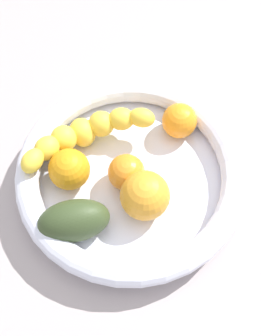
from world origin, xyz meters
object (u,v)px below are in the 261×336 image
object	(u,v)px
fruit_bowl	(130,175)
avocado_dark	(74,221)
banana_draped_left	(84,133)
orange_mid_right	(145,196)
orange_front	(179,121)
orange_rear	(128,174)
orange_mid_left	(69,169)

from	to	relation	value
fruit_bowl	avocado_dark	xyz separation A→B (cm)	(-10.32, -1.37, 1.83)
banana_draped_left	orange_mid_right	world-z (taller)	orange_mid_right
fruit_bowl	orange_front	bearing A→B (deg)	10.14
banana_draped_left	orange_mid_right	distance (cm)	12.78
orange_rear	avocado_dark	bearing A→B (deg)	-173.62
orange_rear	avocado_dark	world-z (taller)	avocado_dark
fruit_bowl	orange_mid_left	size ratio (longest dim) A/B	5.56
banana_draped_left	orange_front	xyz separation A→B (cm)	(12.21, -6.42, -0.64)
orange_front	avocado_dark	world-z (taller)	avocado_dark
fruit_bowl	orange_rear	distance (cm)	1.83
fruit_bowl	orange_mid_right	bearing A→B (deg)	-104.57
banana_draped_left	orange_rear	world-z (taller)	banana_draped_left
fruit_bowl	orange_mid_right	xyz separation A→B (cm)	(-1.16, -4.47, 2.42)
fruit_bowl	orange_mid_left	world-z (taller)	orange_mid_left
orange_mid_right	fruit_bowl	bearing A→B (deg)	75.43
orange_front	orange_rear	distance (cm)	11.43
orange_mid_right	orange_rear	bearing A→B (deg)	83.81
orange_mid_left	avocado_dark	world-z (taller)	same
fruit_bowl	avocado_dark	world-z (taller)	avocado_dark
fruit_bowl	orange_mid_right	distance (cm)	5.22
orange_rear	orange_mid_right	bearing A→B (deg)	-96.19
banana_draped_left	avocado_dark	distance (cm)	12.97
fruit_bowl	orange_mid_left	bearing A→B (deg)	142.31
orange_mid_left	orange_mid_right	xyz separation A→B (cm)	(5.39, -9.53, 0.46)
banana_draped_left	orange_rear	size ratio (longest dim) A/B	3.98
orange_mid_left	avocado_dark	bearing A→B (deg)	-120.41
fruit_bowl	banana_draped_left	xyz separation A→B (cm)	(-1.70, 8.30, 2.30)
orange_front	orange_mid_left	distance (cm)	17.35
avocado_dark	banana_draped_left	bearing A→B (deg)	48.27
fruit_bowl	banana_draped_left	distance (cm)	8.78
orange_mid_left	orange_rear	xyz separation A→B (cm)	(5.84, -5.36, -0.30)
fruit_bowl	banana_draped_left	bearing A→B (deg)	101.56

